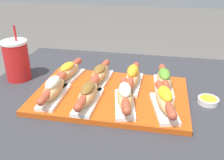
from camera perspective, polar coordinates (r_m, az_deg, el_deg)
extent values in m
cube|color=#CC4C14|center=(0.92, -0.24, -3.28)|extent=(0.53, 0.35, 0.02)
cube|color=white|center=(0.90, -12.45, -3.50)|extent=(0.06, 0.18, 0.01)
ellipsoid|color=tan|center=(0.89, -12.62, -1.93)|extent=(0.05, 0.16, 0.04)
cylinder|color=#AD472D|center=(0.89, -12.67, -1.52)|extent=(0.03, 0.19, 0.03)
sphere|color=#AD472D|center=(0.81, -15.23, -4.62)|extent=(0.03, 0.03, 0.03)
sphere|color=#AD472D|center=(0.97, -10.52, 1.08)|extent=(0.03, 0.03, 0.03)
ellipsoid|color=silver|center=(0.88, -12.77, -0.57)|extent=(0.04, 0.09, 0.03)
cube|color=white|center=(0.85, -5.18, -4.70)|extent=(0.06, 0.18, 0.01)
ellipsoid|color=tan|center=(0.84, -5.25, -3.06)|extent=(0.05, 0.16, 0.04)
cylinder|color=#AD472D|center=(0.84, -5.27, -2.63)|extent=(0.03, 0.20, 0.03)
sphere|color=#AD472D|center=(0.76, -7.47, -6.04)|extent=(0.03, 0.03, 0.03)
sphere|color=#AD472D|center=(0.92, -3.47, 0.18)|extent=(0.03, 0.03, 0.03)
ellipsoid|color=brown|center=(0.83, -5.31, -1.77)|extent=(0.04, 0.09, 0.03)
cube|color=white|center=(0.84, 2.85, -5.25)|extent=(0.09, 0.19, 0.01)
ellipsoid|color=tan|center=(0.82, 2.89, -3.59)|extent=(0.08, 0.16, 0.04)
cylinder|color=#AD472D|center=(0.82, 2.90, -3.15)|extent=(0.06, 0.20, 0.03)
sphere|color=#AD472D|center=(0.74, 3.24, -6.81)|extent=(0.03, 0.03, 0.03)
sphere|color=#AD472D|center=(0.91, 2.63, -0.18)|extent=(0.03, 0.03, 0.03)
ellipsoid|color=silver|center=(0.81, 2.93, -2.16)|extent=(0.06, 0.09, 0.03)
cube|color=white|center=(0.83, 11.23, -5.99)|extent=(0.10, 0.19, 0.01)
ellipsoid|color=tan|center=(0.82, 11.40, -4.33)|extent=(0.08, 0.17, 0.04)
cylinder|color=#AD472D|center=(0.82, 11.44, -3.89)|extent=(0.07, 0.20, 0.03)
sphere|color=#AD472D|center=(0.74, 13.08, -7.63)|extent=(0.03, 0.03, 0.03)
sphere|color=#AD472D|center=(0.90, 10.11, -0.83)|extent=(0.03, 0.03, 0.03)
ellipsoid|color=yellow|center=(0.81, 11.54, -2.94)|extent=(0.06, 0.09, 0.03)
cube|color=white|center=(1.02, -9.53, 0.41)|extent=(0.09, 0.19, 0.01)
ellipsoid|color=tan|center=(1.01, -9.65, 1.84)|extent=(0.07, 0.16, 0.04)
cylinder|color=#AD472D|center=(1.01, -9.68, 2.21)|extent=(0.05, 0.20, 0.03)
sphere|color=#AD472D|center=(0.93, -12.48, -0.06)|extent=(0.03, 0.03, 0.03)
sphere|color=#AD472D|center=(1.09, -7.26, 4.16)|extent=(0.03, 0.03, 0.03)
ellipsoid|color=gold|center=(1.00, -9.73, 2.91)|extent=(0.05, 0.09, 0.02)
cube|color=white|center=(0.99, -2.64, -0.11)|extent=(0.07, 0.18, 0.01)
ellipsoid|color=tan|center=(0.98, -2.68, 1.36)|extent=(0.06, 0.16, 0.04)
cylinder|color=#AD472D|center=(0.98, -2.69, 1.75)|extent=(0.04, 0.20, 0.03)
sphere|color=#AD472D|center=(0.89, -4.49, -0.72)|extent=(0.03, 0.03, 0.03)
sphere|color=#AD472D|center=(1.06, -1.17, 3.82)|extent=(0.03, 0.03, 0.03)
ellipsoid|color=brown|center=(0.97, -2.70, 2.44)|extent=(0.05, 0.09, 0.02)
cube|color=white|center=(0.97, 4.43, -0.90)|extent=(0.06, 0.18, 0.01)
ellipsoid|color=tan|center=(0.95, 4.49, 0.61)|extent=(0.05, 0.16, 0.04)
cylinder|color=#AD472D|center=(0.95, 4.50, 1.00)|extent=(0.03, 0.20, 0.03)
sphere|color=#AD472D|center=(0.86, 3.57, -1.65)|extent=(0.03, 0.03, 0.03)
sphere|color=#AD472D|center=(1.04, 5.28, 3.19)|extent=(0.03, 0.03, 0.03)
ellipsoid|color=gold|center=(0.94, 4.54, 1.96)|extent=(0.04, 0.09, 0.04)
cube|color=white|center=(0.96, 11.09, -1.42)|extent=(0.08, 0.19, 0.01)
ellipsoid|color=tan|center=(0.95, 11.24, 0.08)|extent=(0.06, 0.16, 0.04)
cylinder|color=#AD472D|center=(0.95, 11.27, 0.47)|extent=(0.04, 0.20, 0.03)
sphere|color=#AD472D|center=(0.86, 11.81, -2.29)|extent=(0.03, 0.03, 0.03)
sphere|color=#AD472D|center=(1.04, 10.83, 2.76)|extent=(0.03, 0.03, 0.03)
ellipsoid|color=#5B992D|center=(0.94, 11.35, 1.29)|extent=(0.05, 0.09, 0.03)
cylinder|color=silver|center=(0.94, 20.19, -4.25)|extent=(0.07, 0.07, 0.02)
cylinder|color=yellow|center=(0.94, 20.25, -3.94)|extent=(0.06, 0.06, 0.01)
cylinder|color=red|center=(1.10, -19.98, 3.79)|extent=(0.09, 0.09, 0.15)
cylinder|color=white|center=(1.07, -20.62, 7.73)|extent=(0.10, 0.10, 0.01)
cylinder|color=red|center=(1.06, -20.36, 9.52)|extent=(0.01, 0.01, 0.06)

